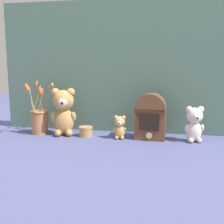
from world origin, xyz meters
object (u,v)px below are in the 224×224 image
at_px(teddy_bear_large, 64,111).
at_px(teddy_bear_small, 120,127).
at_px(flower_vase, 39,118).
at_px(decorative_tin_tall, 86,131).
at_px(vintage_radio, 151,116).
at_px(teddy_bear_medium, 194,123).

bearing_deg(teddy_bear_large, teddy_bear_small, -4.38).
distance_m(teddy_bear_small, flower_vase, 0.48).
bearing_deg(decorative_tin_tall, vintage_radio, 2.94).
bearing_deg(decorative_tin_tall, teddy_bear_small, -5.04).
bearing_deg(decorative_tin_tall, teddy_bear_medium, -0.37).
bearing_deg(vintage_radio, flower_vase, -179.37).
distance_m(teddy_bear_small, decorative_tin_tall, 0.20).
distance_m(teddy_bear_medium, teddy_bear_small, 0.39).
height_order(teddy_bear_large, vintage_radio, teddy_bear_large).
distance_m(teddy_bear_large, teddy_bear_medium, 0.71).
bearing_deg(teddy_bear_small, vintage_radio, 12.42).
xyz_separation_m(teddy_bear_medium, decorative_tin_tall, (-0.58, 0.00, -0.07)).
relative_size(teddy_bear_small, flower_vase, 0.42).
bearing_deg(vintage_radio, teddy_bear_medium, -5.59).
relative_size(vintage_radio, decorative_tin_tall, 3.20).
bearing_deg(teddy_bear_medium, decorative_tin_tall, 179.63).
xyz_separation_m(flower_vase, vintage_radio, (0.64, 0.01, 0.03)).
xyz_separation_m(teddy_bear_medium, teddy_bear_small, (-0.39, -0.01, -0.03)).
bearing_deg(flower_vase, teddy_bear_large, -1.38).
relative_size(teddy_bear_medium, decorative_tin_tall, 2.43).
relative_size(teddy_bear_small, decorative_tin_tall, 1.67).
distance_m(teddy_bear_large, teddy_bear_small, 0.33).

